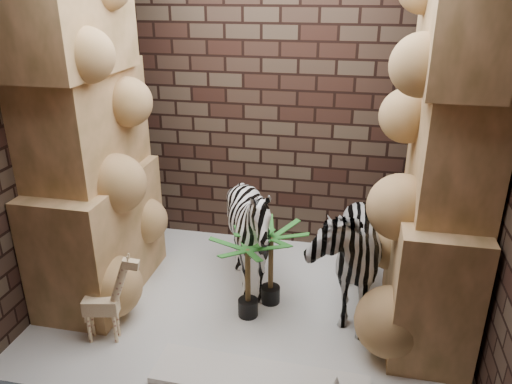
% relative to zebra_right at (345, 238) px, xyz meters
% --- Properties ---
extents(floor, '(3.50, 3.50, 0.00)m').
position_rel_zebra_right_xyz_m(floor, '(-0.75, -0.16, -0.67)').
color(floor, silver).
rests_on(floor, ground).
extents(wall_back, '(3.50, 0.00, 3.50)m').
position_rel_zebra_right_xyz_m(wall_back, '(-0.75, 1.09, 0.83)').
color(wall_back, black).
rests_on(wall_back, ground).
extents(wall_front, '(3.50, 0.00, 3.50)m').
position_rel_zebra_right_xyz_m(wall_front, '(-0.75, -1.41, 0.83)').
color(wall_front, black).
rests_on(wall_front, ground).
extents(wall_left, '(0.00, 3.00, 3.00)m').
position_rel_zebra_right_xyz_m(wall_left, '(-2.50, -0.16, 0.83)').
color(wall_left, black).
rests_on(wall_left, ground).
extents(wall_right, '(0.00, 3.00, 3.00)m').
position_rel_zebra_right_xyz_m(wall_right, '(1.00, -0.16, 0.83)').
color(wall_right, black).
rests_on(wall_right, ground).
extents(rock_pillar_left, '(0.68, 1.30, 3.00)m').
position_rel_zebra_right_xyz_m(rock_pillar_left, '(-2.15, -0.16, 0.83)').
color(rock_pillar_left, '#E1AA75').
rests_on(rock_pillar_left, floor).
extents(rock_pillar_right, '(0.58, 1.25, 3.00)m').
position_rel_zebra_right_xyz_m(rock_pillar_right, '(0.67, -0.16, 0.83)').
color(rock_pillar_right, '#E1AA75').
rests_on(rock_pillar_right, floor).
extents(zebra_right, '(0.67, 1.16, 1.34)m').
position_rel_zebra_right_xyz_m(zebra_right, '(0.00, 0.00, 0.00)').
color(zebra_right, white).
rests_on(zebra_right, floor).
extents(zebra_left, '(1.30, 1.44, 1.07)m').
position_rel_zebra_right_xyz_m(zebra_left, '(-0.81, 0.07, -0.13)').
color(zebra_left, white).
rests_on(zebra_left, floor).
extents(giraffe_toy, '(0.42, 0.21, 0.79)m').
position_rel_zebra_right_xyz_m(giraffe_toy, '(-1.80, -0.84, -0.28)').
color(giraffe_toy, beige).
rests_on(giraffe_toy, floor).
extents(palm_front, '(0.36, 0.36, 0.74)m').
position_rel_zebra_right_xyz_m(palm_front, '(-0.61, -0.07, -0.30)').
color(palm_front, '#14501B').
rests_on(palm_front, floor).
extents(palm_back, '(0.36, 0.36, 0.73)m').
position_rel_zebra_right_xyz_m(palm_back, '(-0.76, -0.30, -0.30)').
color(palm_back, '#14501B').
rests_on(palm_back, floor).
extents(surfboard, '(1.54, 0.41, 0.05)m').
position_rel_zebra_right_xyz_m(surfboard, '(-0.51, -1.05, -0.64)').
color(surfboard, silver).
rests_on(surfboard, floor).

